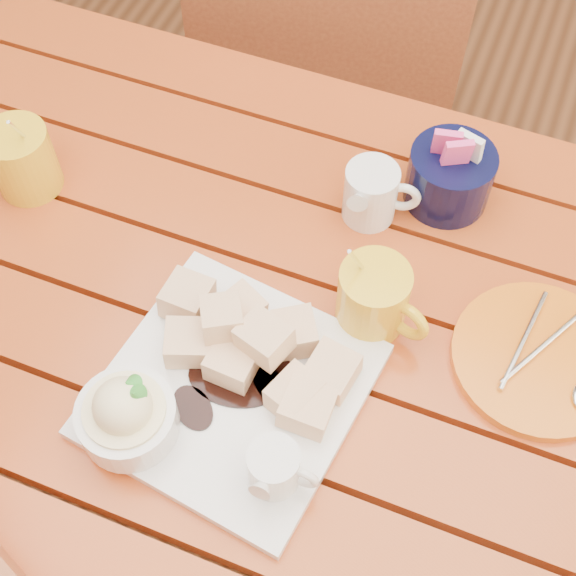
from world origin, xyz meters
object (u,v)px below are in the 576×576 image
at_px(coffee_mug_left, 21,158).
at_px(coffee_mug_right, 375,298).
at_px(table, 270,353).
at_px(dessert_plate, 212,389).
at_px(chair_far, 330,57).
at_px(orange_saucer, 540,359).

bearing_deg(coffee_mug_left, coffee_mug_right, 5.40).
height_order(table, coffee_mug_left, coffee_mug_left).
xyz_separation_m(dessert_plate, coffee_mug_right, (0.13, 0.16, 0.02)).
distance_m(dessert_plate, chair_far, 0.84).
relative_size(coffee_mug_left, orange_saucer, 0.70).
distance_m(table, orange_saucer, 0.34).
bearing_deg(orange_saucer, chair_far, 127.17).
height_order(table, chair_far, chair_far).
xyz_separation_m(table, dessert_plate, (-0.01, -0.13, 0.14)).
xyz_separation_m(table, chair_far, (-0.15, 0.66, -0.10)).
distance_m(table, coffee_mug_right, 0.20).
height_order(coffee_mug_right, chair_far, chair_far).
distance_m(dessert_plate, coffee_mug_left, 0.40).
bearing_deg(table, coffee_mug_left, 169.70).
relative_size(coffee_mug_left, coffee_mug_right, 1.02).
height_order(orange_saucer, chair_far, chair_far).
height_order(coffee_mug_right, orange_saucer, coffee_mug_right).
xyz_separation_m(coffee_mug_right, chair_far, (-0.27, 0.63, -0.26)).
xyz_separation_m(dessert_plate, orange_saucer, (0.32, 0.18, -0.02)).
bearing_deg(dessert_plate, orange_saucer, 29.00).
height_order(dessert_plate, coffee_mug_left, coffee_mug_left).
xyz_separation_m(dessert_plate, chair_far, (-0.14, 0.79, -0.24)).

